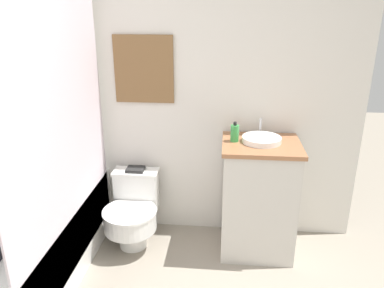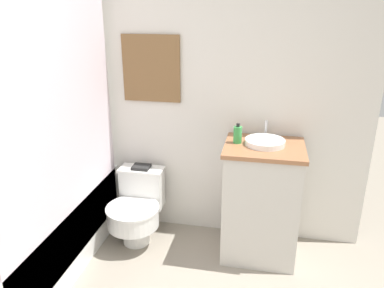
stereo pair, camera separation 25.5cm
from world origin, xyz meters
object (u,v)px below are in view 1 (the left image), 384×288
(toilet, at_px, (133,211))
(sink, at_px, (262,139))
(soap_bottle, at_px, (235,133))
(book_on_tank, at_px, (135,169))

(toilet, height_order, sink, sink)
(sink, bearing_deg, soap_bottle, -179.42)
(toilet, distance_m, sink, 1.16)
(toilet, bearing_deg, soap_bottle, 3.07)
(soap_bottle, bearing_deg, sink, 0.58)
(toilet, relative_size, soap_bottle, 3.92)
(soap_bottle, xyz_separation_m, book_on_tank, (-0.78, 0.11, -0.37))
(sink, height_order, book_on_tank, sink)
(toilet, xyz_separation_m, soap_bottle, (0.78, 0.04, 0.66))
(toilet, relative_size, book_on_tank, 4.09)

